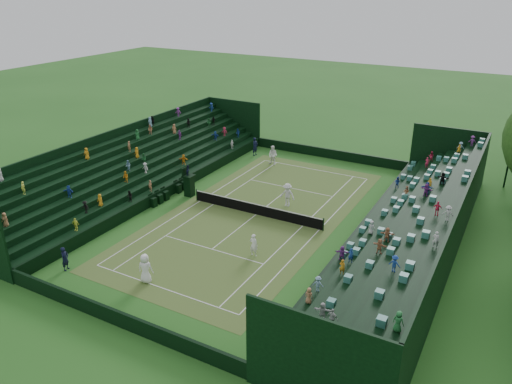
% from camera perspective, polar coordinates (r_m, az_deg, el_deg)
% --- Properties ---
extents(ground, '(160.00, 160.00, 0.00)m').
position_cam_1_polar(ground, '(40.24, 0.00, -2.62)').
color(ground, '#27601E').
rests_on(ground, ground).
extents(court_surface, '(12.97, 26.77, 0.01)m').
position_cam_1_polar(court_surface, '(40.24, 0.00, -2.61)').
color(court_surface, '#327426').
rests_on(court_surface, ground).
extents(perimeter_wall_north, '(17.17, 0.20, 1.00)m').
position_cam_1_polar(perimeter_wall_north, '(53.50, 8.29, 4.38)').
color(perimeter_wall_north, black).
rests_on(perimeter_wall_north, ground).
extents(perimeter_wall_south, '(17.17, 0.20, 1.00)m').
position_cam_1_polar(perimeter_wall_south, '(29.11, -15.77, -13.61)').
color(perimeter_wall_south, black).
rests_on(perimeter_wall_south, ground).
extents(perimeter_wall_east, '(0.20, 31.77, 1.00)m').
position_cam_1_polar(perimeter_wall_east, '(37.10, 11.58, -4.63)').
color(perimeter_wall_east, black).
rests_on(perimeter_wall_east, ground).
extents(perimeter_wall_west, '(0.20, 31.77, 1.00)m').
position_cam_1_polar(perimeter_wall_west, '(44.41, -9.62, 0.31)').
color(perimeter_wall_west, black).
rests_on(perimeter_wall_west, ground).
extents(north_grandstand, '(6.60, 32.00, 4.90)m').
position_cam_1_polar(north_grandstand, '(35.83, 18.07, -4.53)').
color(north_grandstand, black).
rests_on(north_grandstand, ground).
extents(south_grandstand, '(6.60, 32.00, 4.90)m').
position_cam_1_polar(south_grandstand, '(46.61, -13.77, 2.45)').
color(south_grandstand, black).
rests_on(south_grandstand, ground).
extents(tennis_net, '(11.67, 0.10, 1.06)m').
position_cam_1_polar(tennis_net, '(40.02, 0.00, -1.94)').
color(tennis_net, black).
rests_on(tennis_net, ground).
extents(umpire_chair, '(0.91, 0.91, 2.85)m').
position_cam_1_polar(umpire_chair, '(43.69, -7.68, 1.06)').
color(umpire_chair, black).
rests_on(umpire_chair, ground).
extents(courtside_chairs, '(0.53, 5.50, 1.14)m').
position_cam_1_polar(courtside_chairs, '(44.13, -9.62, 0.06)').
color(courtside_chairs, black).
rests_on(courtside_chairs, ground).
extents(player_near_west, '(1.10, 0.88, 1.96)m').
position_cam_1_polar(player_near_west, '(32.03, -12.53, -8.52)').
color(player_near_west, white).
rests_on(player_near_west, ground).
extents(player_near_east, '(0.61, 0.41, 1.65)m').
position_cam_1_polar(player_near_east, '(34.15, -0.27, -6.07)').
color(player_near_east, white).
rests_on(player_near_east, ground).
extents(player_far_west, '(1.02, 0.81, 2.01)m').
position_cam_1_polar(player_far_west, '(50.80, 1.94, 4.20)').
color(player_far_west, white).
rests_on(player_far_west, ground).
extents(player_far_east, '(1.31, 0.77, 2.02)m').
position_cam_1_polar(player_far_east, '(41.47, 3.60, -0.33)').
color(player_far_east, white).
rests_on(player_far_east, ground).
extents(line_judge_north, '(0.59, 0.78, 1.95)m').
position_cam_1_polar(line_judge_north, '(53.67, -0.10, 5.23)').
color(line_judge_north, black).
rests_on(line_judge_north, ground).
extents(line_judge_south, '(0.54, 0.68, 1.65)m').
position_cam_1_polar(line_judge_south, '(34.86, -20.99, -7.13)').
color(line_judge_south, black).
rests_on(line_judge_south, ground).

